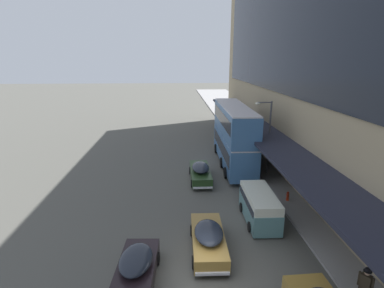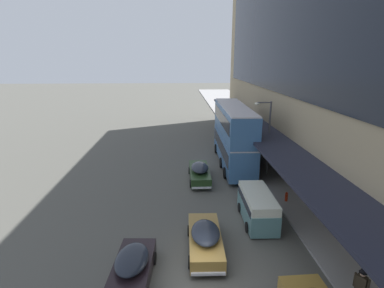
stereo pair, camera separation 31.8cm
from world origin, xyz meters
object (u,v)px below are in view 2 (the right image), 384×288
at_px(pedestrian_at_kerb, 361,287).
at_px(fire_hydrant, 286,197).
at_px(transit_bus_kerbside_front, 233,134).
at_px(street_lamp, 267,132).
at_px(vw_van, 257,205).
at_px(sedan_trailing_near, 132,270).
at_px(sedan_second_mid, 205,238).
at_px(sedan_lead_mid, 200,172).

bearing_deg(pedestrian_at_kerb, fire_hydrant, 87.33).
relative_size(transit_bus_kerbside_front, street_lamp, 1.76).
bearing_deg(street_lamp, pedestrian_at_kerb, -91.58).
distance_m(transit_bus_kerbside_front, vw_van, 10.86).
xyz_separation_m(sedan_trailing_near, vw_van, (7.24, 5.33, 0.37)).
xyz_separation_m(transit_bus_kerbside_front, street_lamp, (2.42, -2.77, 0.80)).
height_order(vw_van, fire_hydrant, vw_van).
xyz_separation_m(transit_bus_kerbside_front, vw_van, (-0.34, -10.66, -2.06)).
relative_size(transit_bus_kerbside_front, fire_hydrant, 16.36).
bearing_deg(transit_bus_kerbside_front, pedestrian_at_kerb, -83.68).
bearing_deg(vw_van, pedestrian_at_kerb, -72.44).
distance_m(sedan_trailing_near, street_lamp, 16.89).
bearing_deg(pedestrian_at_kerb, street_lamp, 88.42).
bearing_deg(vw_van, sedan_second_mid, -139.70).
height_order(sedan_lead_mid, street_lamp, street_lamp).
bearing_deg(street_lamp, sedan_lead_mid, -169.54).
bearing_deg(sedan_second_mid, sedan_trailing_near, -147.95).
bearing_deg(fire_hydrant, pedestrian_at_kerb, -92.67).
bearing_deg(sedan_lead_mid, transit_bus_kerbside_front, 47.47).
height_order(sedan_lead_mid, sedan_trailing_near, sedan_lead_mid).
relative_size(sedan_lead_mid, pedestrian_at_kerb, 2.70).
relative_size(sedan_trailing_near, vw_van, 1.06).
relative_size(sedan_second_mid, fire_hydrant, 6.92).
relative_size(sedan_second_mid, street_lamp, 0.75).
distance_m(sedan_lead_mid, fire_hydrant, 7.50).
relative_size(street_lamp, fire_hydrant, 9.27).
height_order(sedan_lead_mid, sedan_second_mid, sedan_lead_mid).
relative_size(vw_van, street_lamp, 0.70).
bearing_deg(transit_bus_kerbside_front, vw_van, -91.83).
relative_size(sedan_lead_mid, sedan_second_mid, 1.04).
bearing_deg(fire_hydrant, vw_van, -140.48).
relative_size(transit_bus_kerbside_front, sedan_lead_mid, 2.28).
relative_size(sedan_lead_mid, vw_van, 1.10).
height_order(sedan_lead_mid, pedestrian_at_kerb, pedestrian_at_kerb).
height_order(sedan_lead_mid, fire_hydrant, sedan_lead_mid).
xyz_separation_m(sedan_second_mid, pedestrian_at_kerb, (5.96, -4.34, 0.42)).
xyz_separation_m(vw_van, fire_hydrant, (2.80, 2.31, -0.60)).
relative_size(sedan_lead_mid, street_lamp, 0.77).
distance_m(transit_bus_kerbside_front, pedestrian_at_kerb, 18.28).
xyz_separation_m(vw_van, street_lamp, (2.76, 7.89, 2.86)).
bearing_deg(sedan_trailing_near, sedan_lead_mid, 71.62).
distance_m(sedan_lead_mid, sedan_second_mid, 9.87).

